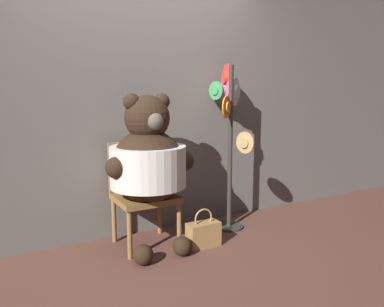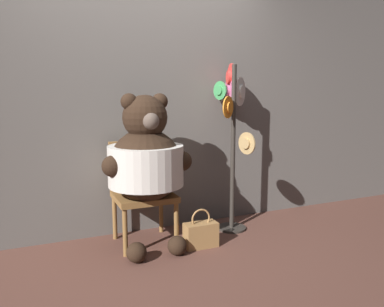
# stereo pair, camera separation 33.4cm
# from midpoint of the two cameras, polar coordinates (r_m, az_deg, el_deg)

# --- Properties ---
(ground_plane) EXTENTS (14.00, 14.00, 0.00)m
(ground_plane) POSITION_cam_midpoint_polar(r_m,az_deg,el_deg) (3.11, -6.15, -15.94)
(ground_plane) COLOR brown
(wall_back) EXTENTS (8.00, 0.10, 2.78)m
(wall_back) POSITION_cam_midpoint_polar(r_m,az_deg,el_deg) (3.54, -11.50, 10.14)
(wall_back) COLOR #66605B
(wall_back) RESTS_ON ground_plane
(chair) EXTENTS (0.50, 0.47, 0.89)m
(chair) POSITION_cam_midpoint_polar(r_m,az_deg,el_deg) (3.34, -10.51, -5.36)
(chair) COLOR olive
(chair) RESTS_ON ground_plane
(teddy_bear) EXTENTS (0.77, 0.68, 1.32)m
(teddy_bear) POSITION_cam_midpoint_polar(r_m,az_deg,el_deg) (3.14, -9.71, -1.23)
(teddy_bear) COLOR black
(teddy_bear) RESTS_ON ground_plane
(hat_display_rack) EXTENTS (0.43, 0.55, 1.60)m
(hat_display_rack) POSITION_cam_midpoint_polar(r_m,az_deg,el_deg) (3.61, 3.14, 4.29)
(hat_display_rack) COLOR #332D28
(hat_display_rack) RESTS_ON ground_plane
(handbag_on_ground) EXTENTS (0.29, 0.14, 0.34)m
(handbag_on_ground) POSITION_cam_midpoint_polar(r_m,az_deg,el_deg) (3.30, -1.21, -12.17)
(handbag_on_ground) COLOR #A87A47
(handbag_on_ground) RESTS_ON ground_plane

